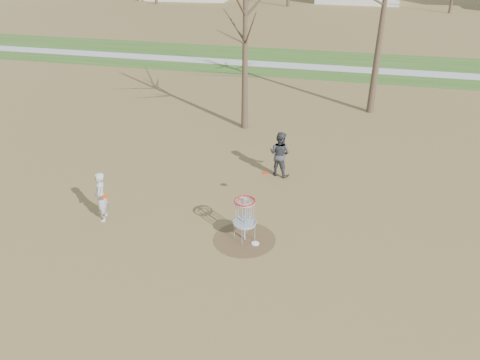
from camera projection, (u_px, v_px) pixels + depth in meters
The scene contains 9 objects.
ground at pixel (244, 239), 13.42m from camera, with size 160.00×160.00×0.00m, color brown.
green_band at pixel (316, 64), 31.44m from camera, with size 160.00×8.00×0.01m, color #2D5119.
footpath at pixel (315, 67), 30.58m from camera, with size 160.00×1.50×0.01m, color #9E9E99.
dirt_circle at pixel (244, 239), 13.42m from camera, with size 1.80×1.80×0.01m, color #47331E.
player_standing at pixel (101, 197), 14.01m from camera, with size 0.57×0.38×1.58m, color #B0B0B0.
player_throwing at pixel (280, 154), 16.64m from camera, with size 0.80×0.63×1.65m, color #37383C.
disc_grounded at pixel (255, 243), 13.22m from camera, with size 0.22×0.22×0.02m, color white.
discs_in_play at pixel (191, 184), 13.97m from camera, with size 4.57×2.26×0.35m.
disc_golf_basket at pixel (245, 212), 13.00m from camera, with size 0.64×0.64×1.35m.
Camera 1 is at (2.51, -10.77, 7.80)m, focal length 35.00 mm.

